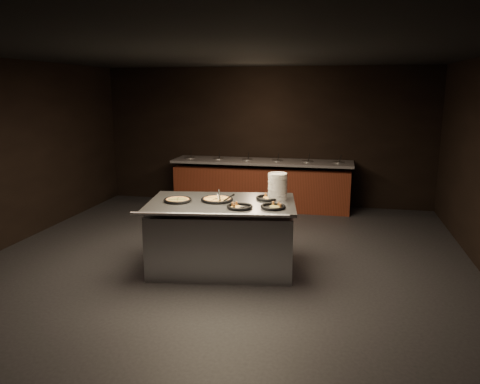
{
  "coord_description": "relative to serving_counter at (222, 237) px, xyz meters",
  "views": [
    {
      "loc": [
        1.55,
        -5.86,
        2.43
      ],
      "look_at": [
        0.23,
        0.3,
        1.05
      ],
      "focal_mm": 35.0,
      "sensor_mm": 36.0,
      "label": 1
    }
  ],
  "objects": [
    {
      "name": "server_left",
      "position": [
        -0.05,
        0.02,
        0.57
      ],
      "size": [
        0.18,
        0.29,
        0.15
      ],
      "rotation": [
        0.0,
        0.0,
        2.06
      ],
      "color": "silver",
      "rests_on": "serving_counter"
    },
    {
      "name": "room",
      "position": [
        -0.02,
        -0.1,
        1.0
      ],
      "size": [
        7.02,
        8.02,
        2.92
      ],
      "color": "black",
      "rests_on": "ground"
    },
    {
      "name": "pan_veggie_whole",
      "position": [
        -0.59,
        -0.11,
        0.51
      ],
      "size": [
        0.38,
        0.38,
        0.04
      ],
      "rotation": [
        0.0,
        0.0,
        0.27
      ],
      "color": "black",
      "rests_on": "serving_counter"
    },
    {
      "name": "server_right",
      "position": [
        0.19,
        -0.23,
        0.58
      ],
      "size": [
        0.32,
        0.23,
        0.17
      ],
      "rotation": [
        0.0,
        0.0,
        -0.52
      ],
      "color": "silver",
      "rests_on": "serving_counter"
    },
    {
      "name": "pan_cheese_slices_a",
      "position": [
        0.59,
        0.27,
        0.51
      ],
      "size": [
        0.33,
        0.33,
        0.04
      ],
      "rotation": [
        0.0,
        0.0,
        1.15
      ],
      "color": "black",
      "rests_on": "serving_counter"
    },
    {
      "name": "pan_veggie_slices",
      "position": [
        0.73,
        -0.2,
        0.51
      ],
      "size": [
        0.32,
        0.32,
        0.04
      ],
      "rotation": [
        0.0,
        0.0,
        -0.09
      ],
      "color": "black",
      "rests_on": "serving_counter"
    },
    {
      "name": "pan_cheese_slices_b",
      "position": [
        0.32,
        -0.29,
        0.51
      ],
      "size": [
        0.34,
        0.34,
        0.04
      ],
      "rotation": [
        0.0,
        0.0,
        2.23
      ],
      "color": "black",
      "rests_on": "serving_counter"
    },
    {
      "name": "serving_counter",
      "position": [
        0.0,
        0.0,
        0.0
      ],
      "size": [
        2.13,
        1.53,
        0.95
      ],
      "rotation": [
        0.0,
        0.0,
        0.14
      ],
      "color": "silver",
      "rests_on": "ground"
    },
    {
      "name": "plate_stack",
      "position": [
        0.72,
        0.3,
        0.68
      ],
      "size": [
        0.26,
        0.26,
        0.36
      ],
      "primitive_type": "cylinder",
      "color": "silver",
      "rests_on": "serving_counter"
    },
    {
      "name": "pan_cheese_whole",
      "position": [
        -0.07,
        0.04,
        0.51
      ],
      "size": [
        0.44,
        0.44,
        0.04
      ],
      "rotation": [
        0.0,
        0.0,
        -0.33
      ],
      "color": "black",
      "rests_on": "serving_counter"
    },
    {
      "name": "salad_bar",
      "position": [
        -0.02,
        3.46,
        -0.01
      ],
      "size": [
        3.7,
        0.83,
        1.18
      ],
      "color": "#5C2215",
      "rests_on": "ground"
    }
  ]
}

